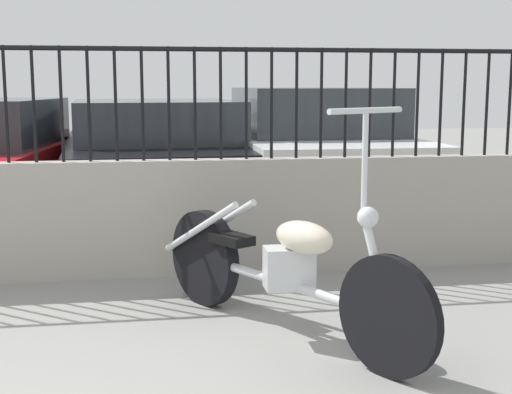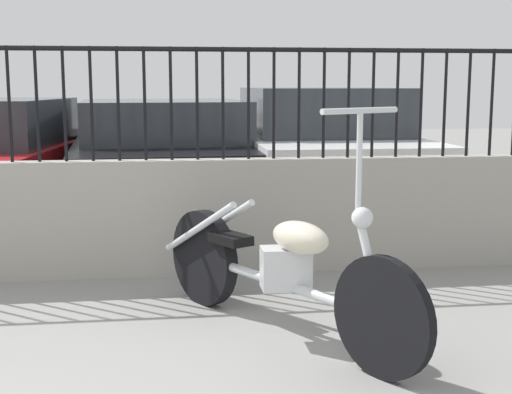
% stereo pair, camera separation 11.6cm
% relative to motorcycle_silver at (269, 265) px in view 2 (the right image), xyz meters
% --- Properties ---
extents(low_wall, '(8.18, 0.18, 0.89)m').
position_rel_motorcycle_silver_xyz_m(low_wall, '(-1.61, 1.37, 0.05)').
color(low_wall, '#9E998E').
rests_on(low_wall, ground_plane).
extents(fence_railing, '(8.18, 0.04, 0.84)m').
position_rel_motorcycle_silver_xyz_m(fence_railing, '(-1.61, 1.37, 1.05)').
color(fence_railing, black).
rests_on(fence_railing, low_wall).
extents(motorcycle_silver, '(1.24, 1.97, 1.35)m').
position_rel_motorcycle_silver_xyz_m(motorcycle_silver, '(0.00, 0.00, 0.00)').
color(motorcycle_silver, black).
rests_on(motorcycle_silver, ground_plane).
extents(car_black, '(2.17, 4.18, 1.28)m').
position_rel_motorcycle_silver_xyz_m(car_black, '(-0.61, 3.99, 0.26)').
color(car_black, black).
rests_on(car_black, ground_plane).
extents(car_white, '(1.83, 4.58, 1.41)m').
position_rel_motorcycle_silver_xyz_m(car_white, '(1.20, 4.21, 0.31)').
color(car_white, black).
rests_on(car_white, ground_plane).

